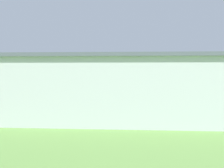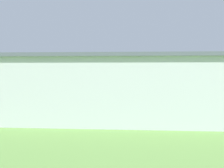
{
  "view_description": "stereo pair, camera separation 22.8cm",
  "coord_description": "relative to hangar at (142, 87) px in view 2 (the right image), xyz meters",
  "views": [
    {
      "loc": [
        -3.34,
        62.76,
        5.22
      ],
      "look_at": [
        1.29,
        14.78,
        2.77
      ],
      "focal_mm": 46.26,
      "sensor_mm": 36.0,
      "label": 1
    },
    {
      "loc": [
        -3.56,
        62.73,
        5.22
      ],
      "look_at": [
        1.29,
        14.78,
        2.77
      ],
      "focal_mm": 46.26,
      "sensor_mm": 36.0,
      "label": 2
    }
  ],
  "objects": [
    {
      "name": "hangar",
      "position": [
        0.0,
        0.0,
        0.0
      ],
      "size": [
        32.5,
        11.32,
        6.7
      ],
      "color": "silver",
      "rests_on": "ground_plane"
    },
    {
      "name": "car_yellow",
      "position": [
        17.13,
        -10.12,
        -2.53
      ],
      "size": [
        2.26,
        4.56,
        1.58
      ],
      "color": "gold",
      "rests_on": "ground_plane"
    },
    {
      "name": "ground_plane",
      "position": [
        3.62,
        -32.95,
        -3.36
      ],
      "size": [
        400.0,
        400.0,
        0.0
      ],
      "primitive_type": "plane",
      "color": "#608C42"
    },
    {
      "name": "biplane",
      "position": [
        8.36,
        -25.85,
        0.28
      ],
      "size": [
        8.44,
        7.85,
        3.72
      ],
      "color": "silver"
    },
    {
      "name": "person_watching_takeoff",
      "position": [
        13.4,
        -13.74,
        -2.49
      ],
      "size": [
        0.43,
        0.43,
        1.75
      ],
      "color": "#72338C",
      "rests_on": "ground_plane"
    },
    {
      "name": "windsock",
      "position": [
        2.47,
        -47.78,
        1.93
      ],
      "size": [
        1.47,
        1.17,
        6.02
      ],
      "color": "silver",
      "rests_on": "ground_plane"
    }
  ]
}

